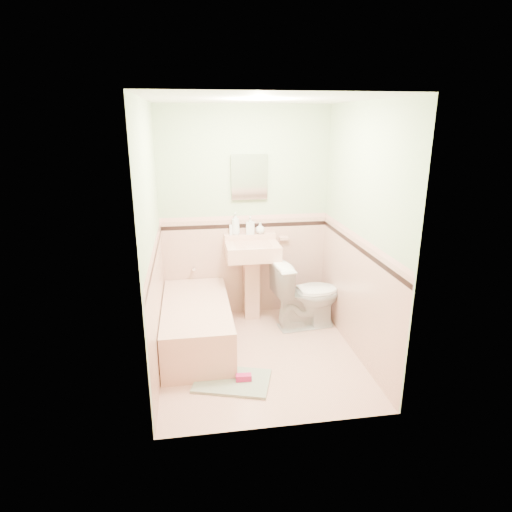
{
  "coord_description": "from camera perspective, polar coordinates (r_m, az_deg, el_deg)",
  "views": [
    {
      "loc": [
        -0.65,
        -3.91,
        2.33
      ],
      "look_at": [
        0.0,
        0.25,
        1.0
      ],
      "focal_mm": 30.36,
      "sensor_mm": 36.0,
      "label": 1
    }
  ],
  "objects": [
    {
      "name": "sink_faucet",
      "position": [
        5.14,
        -0.74,
        1.98
      ],
      "size": [
        0.02,
        0.02,
        0.1
      ],
      "primitive_type": "cylinder",
      "color": "silver",
      "rests_on": "sink"
    },
    {
      "name": "tube",
      "position": [
        5.12,
        -3.33,
        3.48
      ],
      "size": [
        0.05,
        0.05,
        0.12
      ],
      "primitive_type": "cylinder",
      "rotation": [
        0.0,
        0.0,
        -0.4
      ],
      "color": "white",
      "rests_on": "sink"
    },
    {
      "name": "wall_left",
      "position": [
        4.07,
        -13.51,
        1.66
      ],
      "size": [
        0.0,
        2.5,
        2.5
      ],
      "primitive_type": "plane",
      "rotation": [
        1.57,
        0.0,
        1.57
      ],
      "color": "#F7EAC9",
      "rests_on": "ground"
    },
    {
      "name": "cap_front",
      "position": [
        3.1,
        3.82,
        -3.43
      ],
      "size": [
        2.0,
        0.0,
        2.0
      ],
      "primitive_type": "plane",
      "rotation": [
        -1.57,
        0.0,
        0.0
      ],
      "color": "#E0A593",
      "rests_on": "ground"
    },
    {
      "name": "sink",
      "position": [
        5.16,
        -0.5,
        -3.46
      ],
      "size": [
        0.61,
        0.5,
        0.96
      ],
      "primitive_type": null,
      "color": "#DBA48C",
      "rests_on": "floor"
    },
    {
      "name": "wainscot_back",
      "position": [
        5.32,
        -1.4,
        -1.43
      ],
      "size": [
        2.0,
        0.0,
        2.0
      ],
      "primitive_type": "plane",
      "rotation": [
        1.57,
        0.0,
        0.0
      ],
      "color": "#E2AF98",
      "rests_on": "ground"
    },
    {
      "name": "cap_left",
      "position": [
        4.07,
        -13.23,
        1.27
      ],
      "size": [
        0.0,
        2.2,
        2.2
      ],
      "primitive_type": "plane",
      "rotation": [
        1.57,
        0.0,
        1.57
      ],
      "color": "#E0A593",
      "rests_on": "ground"
    },
    {
      "name": "soap_bottle_left",
      "position": [
        5.11,
        -2.72,
        4.27
      ],
      "size": [
        0.12,
        0.12,
        0.26
      ],
      "primitive_type": "imported",
      "rotation": [
        0.0,
        0.0,
        -0.24
      ],
      "color": "#B2B2B2",
      "rests_on": "sink"
    },
    {
      "name": "medicine_cabinet",
      "position": [
        5.06,
        -0.89,
        10.39
      ],
      "size": [
        0.4,
        0.04,
        0.5
      ],
      "primitive_type": "cube",
      "color": "white",
      "rests_on": "wall_back"
    },
    {
      "name": "wall_front",
      "position": [
        3.07,
        3.9,
        -3.03
      ],
      "size": [
        2.5,
        0.0,
        2.5
      ],
      "primitive_type": "plane",
      "rotation": [
        -1.57,
        0.0,
        0.0
      ],
      "color": "#F7EAC9",
      "rests_on": "ground"
    },
    {
      "name": "soap_dish",
      "position": [
        5.27,
        3.69,
        2.33
      ],
      "size": [
        0.11,
        0.06,
        0.04
      ],
      "primitive_type": "cube",
      "color": "#DBA48C",
      "rests_on": "wall_back"
    },
    {
      "name": "cap_right",
      "position": [
        4.37,
        13.34,
        2.38
      ],
      "size": [
        0.0,
        2.2,
        2.2
      ],
      "primitive_type": "plane",
      "rotation": [
        1.57,
        0.0,
        -1.57
      ],
      "color": "#E0A593",
      "rests_on": "ground"
    },
    {
      "name": "accent_back",
      "position": [
        5.17,
        -1.43,
        4.01
      ],
      "size": [
        2.0,
        0.0,
        2.0
      ],
      "primitive_type": "plane",
      "rotation": [
        1.57,
        0.0,
        0.0
      ],
      "color": "black",
      "rests_on": "ground"
    },
    {
      "name": "wall_right",
      "position": [
        4.37,
        13.59,
        2.76
      ],
      "size": [
        0.0,
        2.5,
        2.5
      ],
      "primitive_type": "plane",
      "rotation": [
        1.57,
        0.0,
        -1.57
      ],
      "color": "#F7EAC9",
      "rests_on": "ground"
    },
    {
      "name": "bucket",
      "position": [
        5.32,
        4.9,
        -6.89
      ],
      "size": [
        0.36,
        0.36,
        0.27
      ],
      "primitive_type": null,
      "rotation": [
        0.0,
        0.0,
        0.41
      ],
      "color": "#1618B3",
      "rests_on": "floor"
    },
    {
      "name": "tub_faucet",
      "position": [
        5.24,
        -8.19,
        -1.58
      ],
      "size": [
        0.04,
        0.12,
        0.04
      ],
      "primitive_type": "cylinder",
      "rotation": [
        1.57,
        0.0,
        0.0
      ],
      "color": "silver",
      "rests_on": "wall_back"
    },
    {
      "name": "cap_back",
      "position": [
        5.15,
        -1.44,
        5.09
      ],
      "size": [
        2.0,
        0.0,
        2.0
      ],
      "primitive_type": "plane",
      "rotation": [
        1.57,
        0.0,
        0.0
      ],
      "color": "#E0A593",
      "rests_on": "ground"
    },
    {
      "name": "accent_left",
      "position": [
        4.1,
        -13.13,
        -0.08
      ],
      "size": [
        0.0,
        2.2,
        2.2
      ],
      "primitive_type": "plane",
      "rotation": [
        1.57,
        0.0,
        1.57
      ],
      "color": "black",
      "rests_on": "ground"
    },
    {
      "name": "wainscot_left",
      "position": [
        4.28,
        -12.73,
        -6.73
      ],
      "size": [
        0.0,
        2.2,
        2.2
      ],
      "primitive_type": "plane",
      "rotation": [
        1.57,
        0.0,
        1.57
      ],
      "color": "#E2AF98",
      "rests_on": "ground"
    },
    {
      "name": "ceiling",
      "position": [
        3.96,
        0.6,
        20.02
      ],
      "size": [
        2.2,
        2.2,
        0.0
      ],
      "primitive_type": "plane",
      "rotation": [
        3.14,
        0.0,
        0.0
      ],
      "color": "white",
      "rests_on": "ground"
    },
    {
      "name": "bathtub",
      "position": [
        4.73,
        -7.81,
        -9.06
      ],
      "size": [
        0.7,
        1.5,
        0.45
      ],
      "primitive_type": "cube",
      "color": "#DBA48C",
      "rests_on": "floor"
    },
    {
      "name": "accent_right",
      "position": [
        4.4,
        13.25,
        1.12
      ],
      "size": [
        0.0,
        2.2,
        2.2
      ],
      "primitive_type": "plane",
      "rotation": [
        1.57,
        0.0,
        -1.57
      ],
      "color": "black",
      "rests_on": "ground"
    },
    {
      "name": "wainscot_front",
      "position": [
        3.37,
        3.63,
        -13.37
      ],
      "size": [
        2.0,
        0.0,
        2.0
      ],
      "primitive_type": "plane",
      "rotation": [
        -1.57,
        0.0,
        0.0
      ],
      "color": "#E2AF98",
      "rests_on": "ground"
    },
    {
      "name": "bath_mat",
      "position": [
        4.18,
        -3.14,
        -16.11
      ],
      "size": [
        0.79,
        0.64,
        0.03
      ],
      "primitive_type": "cube",
      "rotation": [
        0.0,
        0.0,
        -0.3
      ],
      "color": "gray",
      "rests_on": "floor"
    },
    {
      "name": "wall_back",
      "position": [
        5.16,
        -1.47,
        5.46
      ],
      "size": [
        2.5,
        0.0,
        2.5
      ],
      "primitive_type": "plane",
      "rotation": [
        1.57,
        0.0,
        0.0
      ],
      "color": "#F7EAC9",
      "rests_on": "ground"
    },
    {
      "name": "wainscot_right",
      "position": [
        4.57,
        12.87,
        -5.14
      ],
      "size": [
        0.0,
        2.2,
        2.2
      ],
      "primitive_type": "plane",
      "rotation": [
        1.57,
        0.0,
        -1.57
      ],
      "color": "#E2AF98",
      "rests_on": "ground"
    },
    {
      "name": "shoe",
      "position": [
        4.15,
        -1.64,
        -15.7
      ],
      "size": [
        0.15,
        0.07,
        0.06
      ],
      "primitive_type": "cube",
      "rotation": [
        0.0,
        0.0,
        -0.04
      ],
      "color": "#BF1E59",
      "rests_on": "bath_mat"
    },
    {
      "name": "accent_front",
      "position": [
        3.14,
        3.78,
        -5.14
      ],
      "size": [
        2.0,
        0.0,
        2.0
      ],
      "primitive_type": "plane",
      "rotation": [
        -1.57,
        0.0,
        0.0
      ],
      "color": "black",
      "rests_on": "ground"
    },
    {
      "name": "toilet",
      "position": [
        5.05,
        6.69,
        -5.03
      ],
      "size": [
        0.83,
        0.54,
        0.8
      ],
      "primitive_type": "imported",
      "rotation": [
        0.0,
        0.0,
        1.7
      ],
      "color": "white",
      "rests_on": "floor"
    },
    {
      "name": "floor",
      "position": [
        4.59,
        0.5,
        -12.94
      ],
      "size": [
        2.2,
        2.2,
        0.0
      ],
      "primitive_type": "plane",
      "color": "#E0AA92",
      "rests_on": "ground"
    },
    {
      "name": "soap_bottle_right",
      "position": [
        5.16,
        0.55,
        3.72
      ],
      "size": [
        0.11,
        0.11,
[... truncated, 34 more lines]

